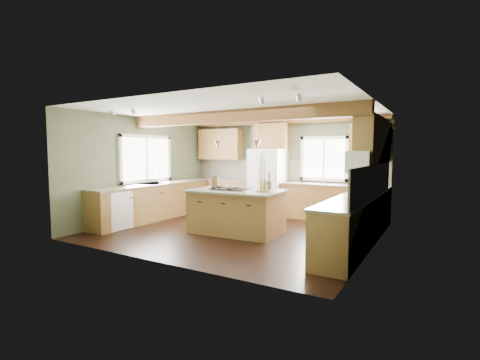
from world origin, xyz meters
The scene contains 37 objects.
floor centered at (0.00, 0.00, 0.00)m, with size 5.60×5.60×0.00m, color black.
ceiling centered at (0.00, 0.00, 2.60)m, with size 5.60×5.60×0.00m, color silver.
wall_back centered at (0.00, 2.50, 1.30)m, with size 5.60×5.60×0.00m, color #4B543B.
wall_left centered at (-2.80, 0.00, 1.30)m, with size 5.00×5.00×0.00m, color #4B543B.
wall_right centered at (2.80, 0.00, 1.30)m, with size 5.00×5.00×0.00m, color #4B543B.
ceiling_beam centered at (0.00, -0.13, 2.47)m, with size 5.55×0.26×0.26m, color #553518.
soffit_trim centered at (0.00, 2.40, 2.54)m, with size 5.55×0.20×0.10m, color #553518.
backsplash_back centered at (0.00, 2.48, 1.21)m, with size 5.58×0.03×0.58m, color brown.
backsplash_right centered at (2.78, 0.05, 1.21)m, with size 0.03×3.70×0.58m, color brown.
base_cab_back_left centered at (-1.79, 2.20, 0.44)m, with size 2.02×0.60×0.88m, color brown.
counter_back_left centered at (-1.79, 2.20, 0.90)m, with size 2.06×0.64×0.04m, color #50493A.
base_cab_back_right centered at (1.49, 2.20, 0.44)m, with size 2.62×0.60×0.88m, color brown.
counter_back_right centered at (1.49, 2.20, 0.90)m, with size 2.66×0.64×0.04m, color #50493A.
base_cab_left centered at (-2.50, 0.05, 0.44)m, with size 0.60×3.70×0.88m, color brown.
counter_left centered at (-2.50, 0.05, 0.90)m, with size 0.64×3.74×0.04m, color #50493A.
base_cab_right centered at (2.50, 0.05, 0.44)m, with size 0.60×3.70×0.88m, color brown.
counter_right centered at (2.50, 0.05, 0.90)m, with size 0.64×3.74×0.04m, color #50493A.
upper_cab_back_left centered at (-1.99, 2.33, 1.95)m, with size 1.40×0.35×0.90m, color brown.
upper_cab_over_fridge centered at (-0.30, 2.33, 2.15)m, with size 0.96×0.35×0.70m, color brown.
upper_cab_right centered at (2.62, 0.90, 1.95)m, with size 0.35×2.20×0.90m, color brown.
upper_cab_back_corner centered at (2.30, 2.33, 1.95)m, with size 0.90×0.35×0.90m, color brown.
window_left centered at (-2.78, 0.05, 1.55)m, with size 0.04×1.60×1.05m, color white.
window_back centered at (1.15, 2.48, 1.55)m, with size 1.10×0.04×1.00m, color white.
sink centered at (-2.50, 0.05, 0.91)m, with size 0.50×0.65×0.03m, color #262628.
faucet centered at (-2.32, 0.05, 1.05)m, with size 0.02×0.02×0.28m, color #B2B2B7.
dishwasher centered at (-2.49, -1.25, 0.43)m, with size 0.60×0.60×0.84m, color white.
oven centered at (2.49, -1.25, 0.43)m, with size 0.60×0.72×0.84m, color white.
microwave centered at (2.58, -0.05, 1.55)m, with size 0.40×0.70×0.38m, color white.
pendant_left centered at (-0.40, -0.15, 1.88)m, with size 0.18×0.18×0.16m, color #B2B2B7.
pendant_right centered at (0.52, -0.10, 1.88)m, with size 0.18×0.18×0.16m, color #B2B2B7.
refrigerator centered at (-0.30, 2.12, 0.90)m, with size 0.90×0.74×1.80m, color white.
island centered at (0.06, -0.13, 0.44)m, with size 1.84×1.13×0.88m, color brown.
island_top centered at (0.06, -0.13, 0.90)m, with size 1.97×1.25×0.04m, color #50493A.
cooktop centered at (-0.09, -0.13, 0.93)m, with size 0.80×0.53×0.02m, color black.
knife_block centered at (-0.57, -0.03, 1.03)m, with size 0.13×0.10×0.22m, color brown.
utensil_crock centered at (0.60, 0.32, 1.00)m, with size 0.12×0.12×0.16m, color #3A332F.
bottle_tray centered at (0.69, -0.15, 1.04)m, with size 0.26×0.26×0.24m, color brown, non-canonical shape.
Camera 1 is at (3.85, -6.43, 1.73)m, focal length 26.00 mm.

